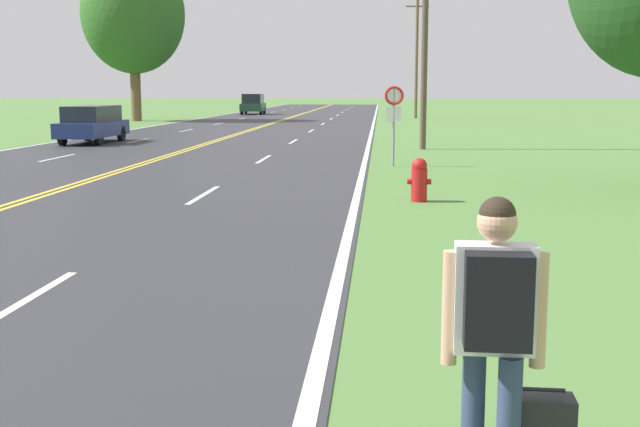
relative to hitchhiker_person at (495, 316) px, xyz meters
name	(u,v)px	position (x,y,z in m)	size (l,w,h in m)	color
hitchhiker_person	(495,316)	(0.00, 0.00, 0.00)	(0.58, 0.42, 1.71)	navy
fire_hydrant	(419,179)	(0.15, 12.07, -0.59)	(0.49, 0.33, 0.90)	red
traffic_sign	(394,106)	(-0.27, 19.63, 0.76)	(0.60, 0.10, 2.40)	gray
utility_pole_midground	(425,14)	(0.97, 26.68, 4.03)	(1.80, 0.24, 9.82)	brown
utility_pole_far	(417,57)	(2.08, 59.92, 3.73)	(1.80, 0.24, 9.24)	brown
tree_left_verge	(133,14)	(-18.36, 53.01, 6.52)	(7.32, 7.32, 11.80)	brown
car_dark_blue_van_approaching	(92,123)	(-12.91, 29.11, -0.20)	(1.75, 4.75, 1.59)	black
car_dark_green_suv_mid_near	(253,104)	(-12.32, 68.75, -0.07)	(2.09, 4.51, 1.86)	black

